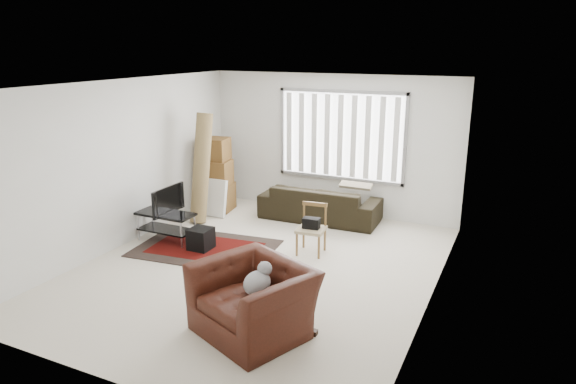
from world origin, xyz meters
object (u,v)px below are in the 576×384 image
at_px(side_chair, 312,227).
at_px(armchair, 253,295).
at_px(moving_boxes, 217,177).
at_px(tv_stand, 166,221).
at_px(sofa, 320,198).

xyz_separation_m(side_chair, armchair, (0.31, -2.46, 0.02)).
height_order(moving_boxes, side_chair, moving_boxes).
bearing_deg(moving_boxes, tv_stand, -85.52).
bearing_deg(armchair, moving_boxes, 150.40).
relative_size(moving_boxes, armchair, 0.93).
distance_m(sofa, side_chair, 1.64).
bearing_deg(moving_boxes, sofa, 8.45).
height_order(sofa, armchair, armchair).
height_order(side_chair, armchair, armchair).
bearing_deg(moving_boxes, armchair, -52.28).
relative_size(side_chair, armchair, 0.51).
xyz_separation_m(tv_stand, moving_boxes, (-0.14, 1.82, 0.32)).
bearing_deg(tv_stand, side_chair, 12.93).
bearing_deg(sofa, tv_stand, 45.86).
xyz_separation_m(moving_boxes, armchair, (2.88, -3.72, -0.21)).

